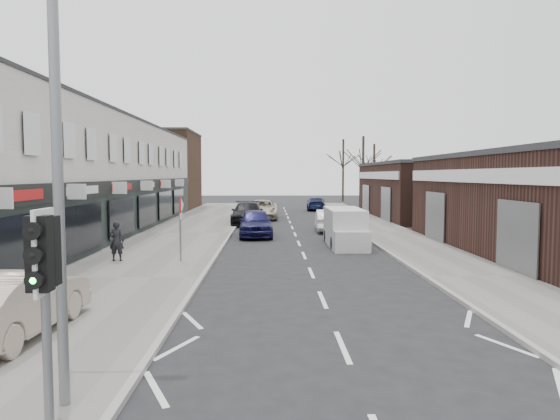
{
  "coord_description": "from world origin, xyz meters",
  "views": [
    {
      "loc": [
        -1.54,
        -8.31,
        3.65
      ],
      "look_at": [
        -1.24,
        6.49,
        2.6
      ],
      "focal_mm": 32.0,
      "sensor_mm": 36.0,
      "label": 1
    }
  ],
  "objects": [
    {
      "name": "ground",
      "position": [
        0.0,
        0.0,
        0.0
      ],
      "size": [
        160.0,
        160.0,
        0.0
      ],
      "primitive_type": "plane",
      "color": "black",
      "rests_on": "ground"
    },
    {
      "name": "pavement_left",
      "position": [
        -6.75,
        22.0,
        0.06
      ],
      "size": [
        5.5,
        64.0,
        0.12
      ],
      "primitive_type": "cube",
      "color": "slate",
      "rests_on": "ground"
    },
    {
      "name": "pavement_right",
      "position": [
        5.75,
        22.0,
        0.06
      ],
      "size": [
        3.5,
        64.0,
        0.12
      ],
      "primitive_type": "cube",
      "color": "slate",
      "rests_on": "ground"
    },
    {
      "name": "shop_terrace_left",
      "position": [
        -13.5,
        19.5,
        3.55
      ],
      "size": [
        8.0,
        41.0,
        7.1
      ],
      "primitive_type": "cube",
      "color": "silver",
      "rests_on": "ground"
    },
    {
      "name": "brick_block_far",
      "position": [
        -13.5,
        45.0,
        4.0
      ],
      "size": [
        8.0,
        10.0,
        8.0
      ],
      "primitive_type": "cube",
      "color": "#49301F",
      "rests_on": "ground"
    },
    {
      "name": "right_unit_far",
      "position": [
        12.5,
        34.0,
        2.25
      ],
      "size": [
        10.0,
        16.0,
        4.5
      ],
      "primitive_type": "cube",
      "color": "#382019",
      "rests_on": "ground"
    },
    {
      "name": "tree_far_a",
      "position": [
        9.0,
        48.0,
        0.0
      ],
      "size": [
        3.6,
        3.6,
        8.0
      ],
      "primitive_type": null,
      "color": "#382D26",
      "rests_on": "ground"
    },
    {
      "name": "tree_far_b",
      "position": [
        11.5,
        54.0,
        0.0
      ],
      "size": [
        3.6,
        3.6,
        7.5
      ],
      "primitive_type": null,
      "color": "#382D26",
      "rests_on": "ground"
    },
    {
      "name": "tree_far_c",
      "position": [
        8.5,
        60.0,
        0.0
      ],
      "size": [
        3.6,
        3.6,
        8.5
      ],
      "primitive_type": null,
      "color": "#382D26",
      "rests_on": "ground"
    },
    {
      "name": "traffic_light",
      "position": [
        -4.4,
        -2.02,
        2.41
      ],
      "size": [
        0.28,
        0.6,
        3.1
      ],
      "color": "slate",
      "rests_on": "pavement_left"
    },
    {
      "name": "street_lamp",
      "position": [
        -4.53,
        -0.8,
        4.62
      ],
      "size": [
        2.23,
        0.22,
        8.0
      ],
      "color": "slate",
      "rests_on": "pavement_left"
    },
    {
      "name": "warning_sign",
      "position": [
        -5.16,
        12.0,
        2.2
      ],
      "size": [
        0.12,
        0.8,
        2.7
      ],
      "color": "slate",
      "rests_on": "pavement_left"
    },
    {
      "name": "white_van",
      "position": [
        2.32,
        17.11,
        0.9
      ],
      "size": [
        1.75,
        4.91,
        1.91
      ],
      "rotation": [
        0.0,
        0.0,
        -0.0
      ],
      "color": "silver",
      "rests_on": "ground"
    },
    {
      "name": "sedan_on_pavement",
      "position": [
        -7.14,
        2.52,
        0.87
      ],
      "size": [
        1.78,
        4.59,
        1.49
      ],
      "primitive_type": "imported",
      "rotation": [
        0.0,
        0.0,
        3.1
      ],
      "color": "#AE9E8B",
      "rests_on": "pavement_left"
    },
    {
      "name": "pedestrian",
      "position": [
        -7.82,
        12.07,
        0.94
      ],
      "size": [
        0.6,
        0.4,
        1.65
      ],
      "primitive_type": "imported",
      "rotation": [
        0.0,
        0.0,
        3.13
      ],
      "color": "black",
      "rests_on": "pavement_left"
    },
    {
      "name": "parked_car_left_a",
      "position": [
        -2.38,
        21.05,
        0.82
      ],
      "size": [
        2.11,
        4.86,
        1.63
      ],
      "primitive_type": "imported",
      "rotation": [
        0.0,
        0.0,
        0.04
      ],
      "color": "#161542",
      "rests_on": "ground"
    },
    {
      "name": "parked_car_left_b",
      "position": [
        -3.2,
        28.3,
        0.82
      ],
      "size": [
        2.43,
        5.71,
        1.64
      ],
      "primitive_type": "imported",
      "rotation": [
        0.0,
        0.0,
        0.02
      ],
      "color": "black",
      "rests_on": "ground"
    },
    {
      "name": "parked_car_left_c",
      "position": [
        -2.2,
        32.76,
        0.78
      ],
      "size": [
        2.66,
        5.66,
        1.56
      ],
      "primitive_type": "imported",
      "rotation": [
        0.0,
        0.0,
        -0.01
      ],
      "color": "#C3B69C",
      "rests_on": "ground"
    },
    {
      "name": "parked_car_right_a",
      "position": [
        2.2,
        23.7,
        0.71
      ],
      "size": [
        1.71,
        4.35,
        1.41
      ],
      "primitive_type": "imported",
      "rotation": [
        0.0,
        0.0,
        3.09
      ],
      "color": "white",
      "rests_on": "ground"
    },
    {
      "name": "parked_car_right_b",
      "position": [
        2.57,
        25.24,
        0.66
      ],
      "size": [
        1.85,
        3.99,
        1.33
      ],
      "primitive_type": "imported",
      "rotation": [
        0.0,
        0.0,
        3.07
      ],
      "color": "black",
      "rests_on": "ground"
    },
    {
      "name": "parked_car_right_c",
      "position": [
        3.18,
        42.82,
        0.67
      ],
      "size": [
        2.16,
        4.72,
        1.34
      ],
      "primitive_type": "imported",
      "rotation": [
        0.0,
        0.0,
        3.08
      ],
      "color": "#12193A",
      "rests_on": "ground"
    }
  ]
}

